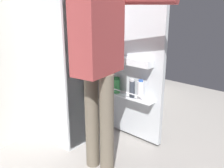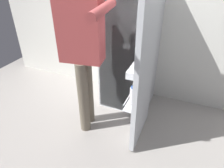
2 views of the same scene
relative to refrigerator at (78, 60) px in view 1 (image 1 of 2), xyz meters
The scene contains 4 objects.
ground_plane 0.97m from the refrigerator, 93.32° to the right, with size 5.11×5.11×0.00m, color gray.
kitchen_wall 0.57m from the refrigerator, 94.15° to the left, with size 4.40×0.10×2.51m, color silver.
refrigerator is the anchor object (origin of this frame).
person 0.73m from the refrigerator, 116.21° to the right, with size 0.63×0.72×1.75m.
Camera 1 is at (-1.66, -1.52, 1.39)m, focal length 40.12 mm.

